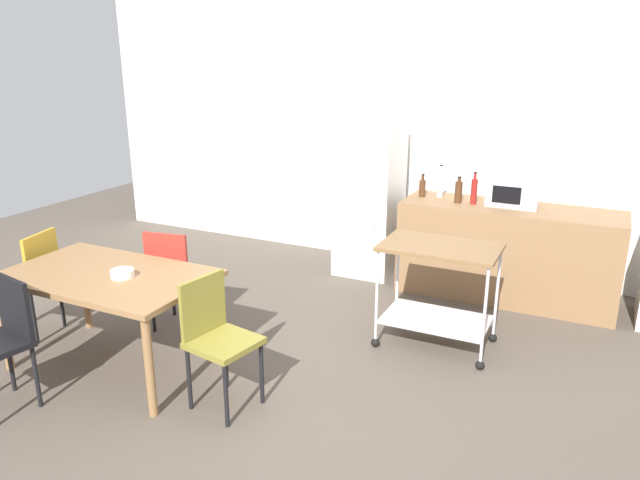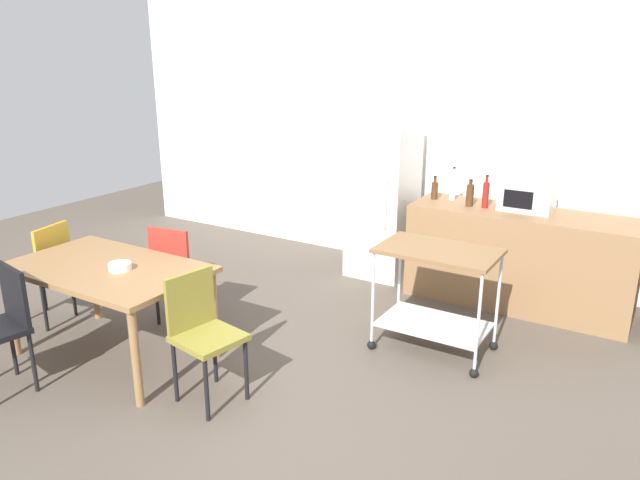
# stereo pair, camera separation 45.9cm
# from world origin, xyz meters

# --- Properties ---
(ground_plane) EXTENTS (12.00, 12.00, 0.00)m
(ground_plane) POSITION_xyz_m (0.00, 0.00, 0.00)
(ground_plane) COLOR brown
(back_wall) EXTENTS (8.40, 0.12, 2.90)m
(back_wall) POSITION_xyz_m (0.00, 3.20, 1.45)
(back_wall) COLOR white
(back_wall) RESTS_ON ground_plane
(kitchen_counter) EXTENTS (2.00, 0.64, 0.90)m
(kitchen_counter) POSITION_xyz_m (0.90, 2.60, 0.45)
(kitchen_counter) COLOR olive
(kitchen_counter) RESTS_ON ground_plane
(dining_table) EXTENTS (1.50, 0.90, 0.75)m
(dining_table) POSITION_xyz_m (-1.51, -0.05, 0.67)
(dining_table) COLOR olive
(dining_table) RESTS_ON ground_plane
(chair_olive) EXTENTS (0.47, 0.47, 0.89)m
(chair_olive) POSITION_xyz_m (-0.51, -0.12, 0.52)
(chair_olive) COLOR olive
(chair_olive) RESTS_ON ground_plane
(chair_black) EXTENTS (0.47, 0.47, 0.89)m
(chair_black) POSITION_xyz_m (-1.76, -0.77, 0.52)
(chair_black) COLOR black
(chair_black) RESTS_ON ground_plane
(chair_mustard) EXTENTS (0.47, 0.47, 0.89)m
(chair_mustard) POSITION_xyz_m (-2.49, 0.09, 0.52)
(chair_mustard) COLOR gold
(chair_mustard) RESTS_ON ground_plane
(chair_red) EXTENTS (0.46, 0.46, 0.89)m
(chair_red) POSITION_xyz_m (-1.49, 0.67, 0.52)
(chair_red) COLOR #B72D23
(chair_red) RESTS_ON ground_plane
(refrigerator) EXTENTS (0.60, 0.63, 1.55)m
(refrigerator) POSITION_xyz_m (-0.55, 2.70, 0.78)
(refrigerator) COLOR white
(refrigerator) RESTS_ON ground_plane
(kitchen_cart) EXTENTS (0.91, 0.57, 0.85)m
(kitchen_cart) POSITION_xyz_m (0.57, 1.35, 0.57)
(kitchen_cart) COLOR brown
(kitchen_cart) RESTS_ON ground_plane
(bottle_soy_sauce) EXTENTS (0.06, 0.06, 0.23)m
(bottle_soy_sauce) POSITION_xyz_m (0.03, 2.64, 0.99)
(bottle_soy_sauce) COLOR #4C2D19
(bottle_soy_sauce) RESTS_ON kitchen_counter
(bottle_sparkling_water) EXTENTS (0.06, 0.06, 0.32)m
(bottle_sparkling_water) POSITION_xyz_m (0.19, 2.70, 1.03)
(bottle_sparkling_water) COLOR silver
(bottle_sparkling_water) RESTS_ON kitchen_counter
(bottle_vinegar) EXTENTS (0.07, 0.07, 0.25)m
(bottle_vinegar) POSITION_xyz_m (0.41, 2.55, 1.01)
(bottle_vinegar) COLOR #4C2D19
(bottle_vinegar) RESTS_ON kitchen_counter
(bottle_wine) EXTENTS (0.06, 0.06, 0.31)m
(bottle_wine) POSITION_xyz_m (0.55, 2.57, 1.03)
(bottle_wine) COLOR maroon
(bottle_wine) RESTS_ON kitchen_counter
(microwave) EXTENTS (0.46, 0.35, 0.26)m
(microwave) POSITION_xyz_m (0.90, 2.68, 1.03)
(microwave) COLOR silver
(microwave) RESTS_ON kitchen_counter
(fruit_bowl) EXTENTS (0.17, 0.17, 0.05)m
(fruit_bowl) POSITION_xyz_m (-1.36, -0.05, 0.78)
(fruit_bowl) COLOR white
(fruit_bowl) RESTS_ON dining_table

